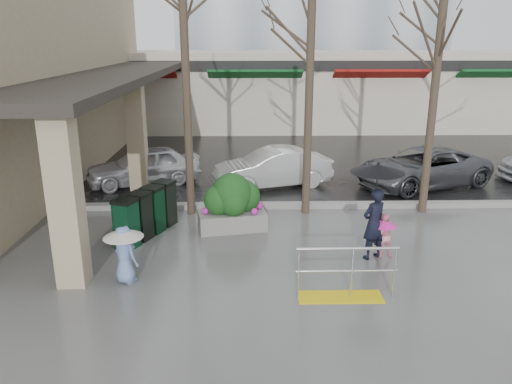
{
  "coord_description": "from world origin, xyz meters",
  "views": [
    {
      "loc": [
        -0.47,
        -9.58,
        4.7
      ],
      "look_at": [
        -0.24,
        1.38,
        1.3
      ],
      "focal_mm": 35.0,
      "sensor_mm": 36.0,
      "label": 1
    }
  ],
  "objects_px": {
    "tree_mideast": "(441,31)",
    "planter": "(232,203)",
    "child_pink": "(383,232)",
    "tree_west": "(184,22)",
    "handrail": "(344,279)",
    "tree_midwest": "(312,15)",
    "child_blue": "(124,248)",
    "car_a": "(144,166)",
    "woman": "(375,202)",
    "car_c": "(422,167)",
    "news_boxes": "(147,213)",
    "car_b": "(272,168)"
  },
  "relations": [
    {
      "from": "tree_west",
      "to": "car_c",
      "type": "height_order",
      "value": "tree_west"
    },
    {
      "from": "tree_west",
      "to": "car_a",
      "type": "distance_m",
      "value": 5.67
    },
    {
      "from": "planter",
      "to": "tree_mideast",
      "type": "bearing_deg",
      "value": 12.74
    },
    {
      "from": "car_c",
      "to": "tree_west",
      "type": "bearing_deg",
      "value": -92.46
    },
    {
      "from": "news_boxes",
      "to": "car_b",
      "type": "xyz_separation_m",
      "value": [
        3.31,
        4.16,
        0.04
      ]
    },
    {
      "from": "handrail",
      "to": "child_pink",
      "type": "relative_size",
      "value": 1.89
    },
    {
      "from": "handrail",
      "to": "child_blue",
      "type": "distance_m",
      "value": 4.31
    },
    {
      "from": "tree_west",
      "to": "woman",
      "type": "distance_m",
      "value": 6.49
    },
    {
      "from": "handrail",
      "to": "woman",
      "type": "distance_m",
      "value": 2.21
    },
    {
      "from": "news_boxes",
      "to": "car_b",
      "type": "distance_m",
      "value": 5.32
    },
    {
      "from": "tree_mideast",
      "to": "child_pink",
      "type": "xyz_separation_m",
      "value": [
        -1.93,
        -2.94,
        -4.28
      ]
    },
    {
      "from": "tree_mideast",
      "to": "child_blue",
      "type": "distance_m",
      "value": 9.38
    },
    {
      "from": "tree_mideast",
      "to": "handrail",
      "type": "bearing_deg",
      "value": -123.19
    },
    {
      "from": "tree_mideast",
      "to": "news_boxes",
      "type": "relative_size",
      "value": 3.06
    },
    {
      "from": "tree_mideast",
      "to": "news_boxes",
      "type": "height_order",
      "value": "tree_mideast"
    },
    {
      "from": "tree_mideast",
      "to": "child_blue",
      "type": "xyz_separation_m",
      "value": [
        -7.38,
        -4.07,
        -4.13
      ]
    },
    {
      "from": "handrail",
      "to": "car_a",
      "type": "xyz_separation_m",
      "value": [
        -5.23,
        7.78,
        0.25
      ]
    },
    {
      "from": "tree_west",
      "to": "news_boxes",
      "type": "distance_m",
      "value": 4.85
    },
    {
      "from": "car_c",
      "to": "news_boxes",
      "type": "bearing_deg",
      "value": -84.97
    },
    {
      "from": "woman",
      "to": "child_blue",
      "type": "relative_size",
      "value": 1.85
    },
    {
      "from": "child_pink",
      "to": "news_boxes",
      "type": "xyz_separation_m",
      "value": [
        -5.48,
        1.35,
        0.01
      ]
    },
    {
      "from": "child_blue",
      "to": "car_c",
      "type": "bearing_deg",
      "value": -104.18
    },
    {
      "from": "handrail",
      "to": "tree_west",
      "type": "bearing_deg",
      "value": 124.99
    },
    {
      "from": "handrail",
      "to": "car_b",
      "type": "distance_m",
      "value": 7.44
    },
    {
      "from": "planter",
      "to": "car_c",
      "type": "relative_size",
      "value": 0.4
    },
    {
      "from": "child_blue",
      "to": "news_boxes",
      "type": "xyz_separation_m",
      "value": [
        -0.03,
        2.48,
        -0.14
      ]
    },
    {
      "from": "tree_mideast",
      "to": "car_b",
      "type": "relative_size",
      "value": 1.7
    },
    {
      "from": "woman",
      "to": "tree_mideast",
      "type": "bearing_deg",
      "value": -153.86
    },
    {
      "from": "tree_west",
      "to": "woman",
      "type": "height_order",
      "value": "tree_west"
    },
    {
      "from": "car_c",
      "to": "car_a",
      "type": "bearing_deg",
      "value": -114.35
    },
    {
      "from": "woman",
      "to": "car_c",
      "type": "relative_size",
      "value": 0.48
    },
    {
      "from": "car_a",
      "to": "handrail",
      "type": "bearing_deg",
      "value": 13.32
    },
    {
      "from": "tree_mideast",
      "to": "child_blue",
      "type": "bearing_deg",
      "value": -151.11
    },
    {
      "from": "handrail",
      "to": "child_pink",
      "type": "xyz_separation_m",
      "value": [
        1.21,
        1.86,
        0.21
      ]
    },
    {
      "from": "woman",
      "to": "car_a",
      "type": "distance_m",
      "value": 8.66
    },
    {
      "from": "tree_mideast",
      "to": "planter",
      "type": "relative_size",
      "value": 3.57
    },
    {
      "from": "car_b",
      "to": "car_c",
      "type": "height_order",
      "value": "same"
    },
    {
      "from": "car_b",
      "to": "car_c",
      "type": "bearing_deg",
      "value": 72.5
    },
    {
      "from": "tree_west",
      "to": "woman",
      "type": "relative_size",
      "value": 3.09
    },
    {
      "from": "woman",
      "to": "child_blue",
      "type": "distance_m",
      "value": 5.33
    },
    {
      "from": "child_pink",
      "to": "tree_west",
      "type": "bearing_deg",
      "value": -37.04
    },
    {
      "from": "news_boxes",
      "to": "tree_mideast",
      "type": "bearing_deg",
      "value": 35.89
    },
    {
      "from": "tree_west",
      "to": "news_boxes",
      "type": "xyz_separation_m",
      "value": [
        -0.91,
        -1.59,
        -4.49
      ]
    },
    {
      "from": "tree_west",
      "to": "car_c",
      "type": "xyz_separation_m",
      "value": [
        7.31,
        2.55,
        -4.45
      ]
    },
    {
      "from": "woman",
      "to": "child_blue",
      "type": "height_order",
      "value": "woman"
    },
    {
      "from": "woman",
      "to": "child_pink",
      "type": "xyz_separation_m",
      "value": [
        0.24,
        0.1,
        -0.72
      ]
    },
    {
      "from": "tree_midwest",
      "to": "woman",
      "type": "height_order",
      "value": "tree_midwest"
    },
    {
      "from": "tree_midwest",
      "to": "child_blue",
      "type": "relative_size",
      "value": 5.89
    },
    {
      "from": "tree_midwest",
      "to": "child_blue",
      "type": "distance_m",
      "value": 7.31
    },
    {
      "from": "tree_mideast",
      "to": "woman",
      "type": "relative_size",
      "value": 2.96
    }
  ]
}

